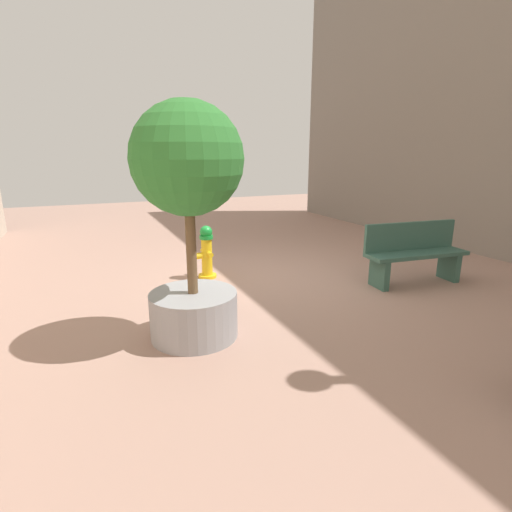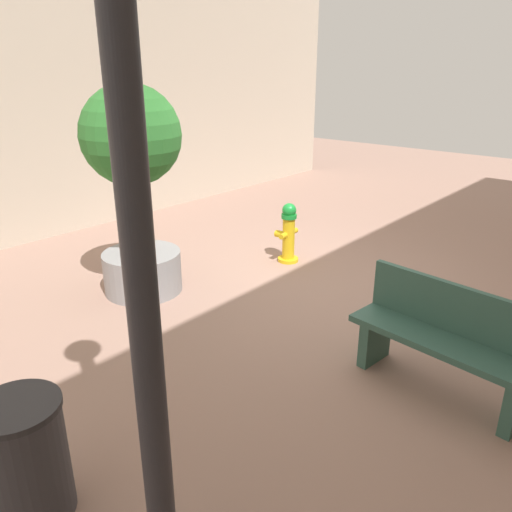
{
  "view_description": "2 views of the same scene",
  "coord_description": "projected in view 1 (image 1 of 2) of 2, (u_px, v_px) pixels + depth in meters",
  "views": [
    {
      "loc": [
        2.68,
        5.52,
        1.99
      ],
      "look_at": [
        0.48,
        0.57,
        0.57
      ],
      "focal_mm": 27.48,
      "sensor_mm": 36.0,
      "label": 1
    },
    {
      "loc": [
        -3.22,
        5.01,
        2.69
      ],
      "look_at": [
        0.68,
        0.52,
        0.41
      ],
      "focal_mm": 35.23,
      "sensor_mm": 36.0,
      "label": 2
    }
  ],
  "objects": [
    {
      "name": "fire_hydrant",
      "position": [
        206.0,
        252.0,
        6.38
      ],
      "size": [
        0.37,
        0.4,
        0.87
      ],
      "color": "gold",
      "rests_on": "ground_plane"
    },
    {
      "name": "ground_plane",
      "position": [
        269.0,
        278.0,
        6.44
      ],
      "size": [
        23.4,
        23.4,
        0.0
      ],
      "primitive_type": "plane",
      "color": "#9E7A6B"
    },
    {
      "name": "planter_tree",
      "position": [
        189.0,
        199.0,
        4.03
      ],
      "size": [
        1.16,
        1.16,
        2.52
      ],
      "color": "gray",
      "rests_on": "ground_plane"
    },
    {
      "name": "bench_near",
      "position": [
        414.0,
        252.0,
        6.12
      ],
      "size": [
        1.68,
        0.61,
        0.95
      ],
      "color": "#33594C",
      "rests_on": "ground_plane"
    }
  ]
}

